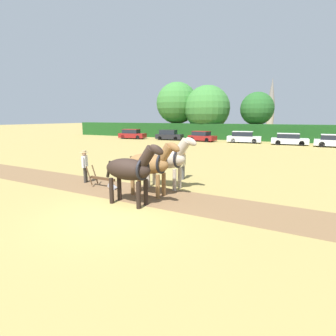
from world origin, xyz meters
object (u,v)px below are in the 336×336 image
Objects in this scene: draft_horse_trail_left at (166,158)px; parked_car_far_left at (132,134)px; tree_center_left at (257,109)px; parked_car_right at (335,141)px; draft_horse_lead_left at (130,169)px; tree_left at (207,108)px; parked_car_center at (244,137)px; farmer_beside_team at (183,163)px; church_spire at (271,103)px; tree_far_left at (177,103)px; parked_car_center_left at (202,136)px; draft_horse_lead_right at (150,164)px; parked_car_left at (169,135)px; parked_car_center_right at (289,139)px; plow at (105,181)px; farmer_at_plow at (85,164)px.

parked_car_far_left is (-18.63, 24.68, -0.74)m from draft_horse_trail_left.
tree_center_left reaches higher than parked_car_right.
draft_horse_lead_left is at bearing -63.24° from parked_car_far_left.
tree_left is 10.41m from parked_car_center.
church_spire is at bearing 77.38° from farmer_beside_team.
church_spire is (6.29, 39.08, 2.64)m from tree_left.
tree_far_left is 2.26× the size of parked_car_center_left.
tree_center_left is at bearing -0.13° from tree_left.
church_spire is 48.04m from parked_car_right.
draft_horse_lead_right is (13.89, -33.46, -4.47)m from tree_far_left.
parked_car_left is at bearing -168.86° from parked_car_center_left.
church_spire reaches higher than parked_car_center_right.
tree_left is at bearing 149.54° from parked_car_center_right.
tree_left is at bearing 91.36° from farmer_beside_team.
parked_car_far_left is 1.00× the size of parked_car_right.
draft_horse_lead_left is 0.93× the size of draft_horse_trail_left.
parked_car_center is (1.01, -45.21, -6.82)m from church_spire.
plow is 26.91m from parked_car_center_left.
tree_left is 33.04m from draft_horse_trail_left.
draft_horse_lead_left reaches higher than farmer_beside_team.
tree_center_left is at bearing -87.53° from church_spire.
parked_car_center is (7.30, -6.14, -4.18)m from tree_left.
tree_far_left is at bearing -107.07° from church_spire.
parked_car_right is at bearing -8.09° from parked_car_left.
plow is 0.41× the size of parked_car_left.
farmer_at_plow reaches higher than parked_car_right.
church_spire is (-1.69, 39.10, 2.84)m from tree_center_left.
parked_car_center_right is at bearing 81.95° from draft_horse_trail_left.
farmer_beside_team is (8.34, -29.70, -3.99)m from tree_left.
parked_car_center_left is at bearing 101.26° from plow.
parked_car_far_left is at bearing -177.34° from parked_car_right.
tree_left is 5.33× the size of farmer_beside_team.
tree_center_left is 9.08m from parked_car_center_right.
parked_car_right is (9.54, 22.66, -0.22)m from farmer_beside_team.
tree_far_left is at bearing 78.32° from farmer_at_plow.
parked_car_right is (11.59, -46.11, -6.86)m from church_spire.
tree_left reaches higher than draft_horse_lead_right.
tree_center_left is 20.03m from parked_car_far_left.
parked_car_right reaches higher than parked_car_center_right.
draft_horse_trail_left reaches higher than draft_horse_lead_left.
tree_left is 2.91× the size of draft_horse_trail_left.
tree_far_left is at bearing 114.94° from draft_horse_lead_right.
parked_car_center is 10.62m from parked_car_right.
plow is at bearing -65.69° from parked_car_far_left.
farmer_at_plow is 0.37× the size of parked_car_center.
parked_car_center reaches higher than parked_car_left.
tree_left reaches higher than parked_car_left.
draft_horse_lead_left is at bearing -76.69° from tree_left.
farmer_beside_team is at bearing 90.76° from draft_horse_lead_left.
draft_horse_trail_left is 0.66× the size of parked_car_far_left.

